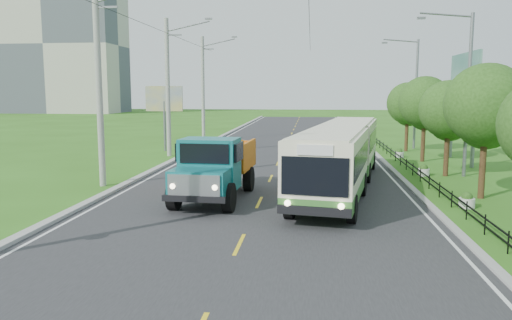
% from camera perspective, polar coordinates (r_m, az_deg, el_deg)
% --- Properties ---
extents(ground, '(240.00, 240.00, 0.00)m').
position_cam_1_polar(ground, '(15.81, -1.91, -9.66)').
color(ground, '#2E6117').
rests_on(ground, ground).
extents(road, '(14.00, 120.00, 0.02)m').
position_cam_1_polar(road, '(35.31, 2.72, 0.09)').
color(road, '#28282B').
rests_on(road, ground).
extents(curb_left, '(0.40, 120.00, 0.15)m').
position_cam_1_polar(curb_left, '(36.46, -8.65, 0.36)').
color(curb_left, '#9E9E99').
rests_on(curb_left, ground).
extents(curb_right, '(0.30, 120.00, 0.10)m').
position_cam_1_polar(curb_right, '(35.59, 14.29, -0.01)').
color(curb_right, '#9E9E99').
rests_on(curb_right, ground).
extents(edge_line_left, '(0.12, 120.00, 0.00)m').
position_cam_1_polar(edge_line_left, '(36.33, -7.81, 0.27)').
color(edge_line_left, silver).
rests_on(edge_line_left, road).
extents(edge_line_right, '(0.12, 120.00, 0.00)m').
position_cam_1_polar(edge_line_right, '(35.53, 13.49, -0.05)').
color(edge_line_right, silver).
rests_on(edge_line_right, road).
extents(centre_dash, '(0.12, 2.20, 0.00)m').
position_cam_1_polar(centre_dash, '(15.80, -1.91, -9.59)').
color(centre_dash, yellow).
rests_on(centre_dash, road).
extents(railing_right, '(0.04, 40.00, 0.60)m').
position_cam_1_polar(railing_right, '(29.84, 17.50, -1.12)').
color(railing_right, black).
rests_on(railing_right, ground).
extents(pole_near, '(3.51, 0.32, 10.00)m').
position_cam_1_polar(pole_near, '(26.10, -17.44, 8.22)').
color(pole_near, gray).
rests_on(pole_near, ground).
extents(pole_mid, '(3.51, 0.32, 10.00)m').
position_cam_1_polar(pole_mid, '(37.41, -10.00, 8.23)').
color(pole_mid, gray).
rests_on(pole_mid, ground).
extents(pole_far, '(3.51, 0.32, 10.00)m').
position_cam_1_polar(pole_far, '(49.05, -6.04, 8.18)').
color(pole_far, gray).
rests_on(pole_far, ground).
extents(tree_third, '(3.60, 3.62, 6.00)m').
position_cam_1_polar(tree_third, '(24.32, 24.83, 5.31)').
color(tree_third, '#382314').
rests_on(tree_third, ground).
extents(tree_fourth, '(3.24, 3.31, 5.40)m').
position_cam_1_polar(tree_fourth, '(30.09, 21.18, 5.08)').
color(tree_fourth, '#382314').
rests_on(tree_fourth, ground).
extents(tree_fifth, '(3.48, 3.52, 5.80)m').
position_cam_1_polar(tree_fifth, '(35.91, 18.76, 5.98)').
color(tree_fifth, '#382314').
rests_on(tree_fifth, ground).
extents(tree_back, '(3.30, 3.36, 5.50)m').
position_cam_1_polar(tree_back, '(41.79, 16.99, 5.97)').
color(tree_back, '#382314').
rests_on(tree_back, ground).
extents(streetlight_mid, '(3.02, 0.20, 9.07)m').
position_cam_1_polar(streetlight_mid, '(30.14, 22.83, 7.50)').
color(streetlight_mid, slate).
rests_on(streetlight_mid, ground).
extents(streetlight_far, '(3.02, 0.20, 9.07)m').
position_cam_1_polar(streetlight_far, '(43.75, 17.63, 7.65)').
color(streetlight_far, slate).
rests_on(streetlight_far, ground).
extents(planter_near, '(0.64, 0.64, 0.67)m').
position_cam_1_polar(planter_near, '(22.34, 22.95, -4.34)').
color(planter_near, silver).
rests_on(planter_near, ground).
extents(planter_mid, '(0.64, 0.64, 0.67)m').
position_cam_1_polar(planter_mid, '(29.96, 18.62, -1.16)').
color(planter_mid, silver).
rests_on(planter_mid, ground).
extents(planter_far, '(0.64, 0.64, 0.67)m').
position_cam_1_polar(planter_far, '(37.74, 16.06, 0.72)').
color(planter_far, silver).
rests_on(planter_far, ground).
extents(billboard_left, '(3.00, 0.20, 5.20)m').
position_cam_1_polar(billboard_left, '(40.65, -10.45, 6.45)').
color(billboard_left, slate).
rests_on(billboard_left, ground).
extents(billboard_right, '(0.24, 6.00, 7.30)m').
position_cam_1_polar(billboard_right, '(36.37, 22.72, 8.16)').
color(billboard_right, slate).
rests_on(billboard_right, ground).
extents(apartment_near, '(28.00, 14.00, 30.00)m').
position_cam_1_polar(apartment_near, '(124.33, -21.59, 12.01)').
color(apartment_near, '#B7B2A3').
rests_on(apartment_near, ground).
extents(apartment_far, '(24.00, 14.00, 26.00)m').
position_cam_1_polar(apartment_far, '(158.19, -25.42, 10.06)').
color(apartment_far, '#B7B2A3').
rests_on(apartment_far, ground).
extents(bus, '(5.21, 16.05, 3.06)m').
position_cam_1_polar(bus, '(24.71, 9.73, 0.95)').
color(bus, '#3B7830').
rests_on(bus, ground).
extents(dump_truck, '(2.95, 6.80, 2.80)m').
position_cam_1_polar(dump_truck, '(22.08, -4.68, -0.45)').
color(dump_truck, '#136D72').
rests_on(dump_truck, ground).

